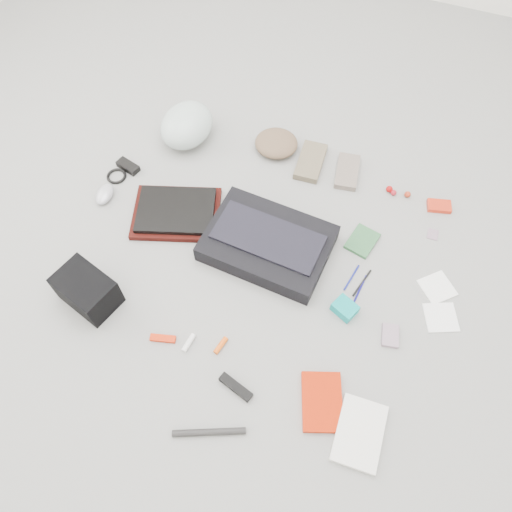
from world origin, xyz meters
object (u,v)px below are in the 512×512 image
(messenger_bag, at_px, (268,243))
(laptop, at_px, (176,210))
(bike_helmet, at_px, (187,125))
(accordion_wallet, at_px, (345,308))
(camera_bag, at_px, (87,290))
(book_red, at_px, (322,402))

(messenger_bag, relative_size, laptop, 1.52)
(bike_helmet, height_order, accordion_wallet, bike_helmet)
(laptop, relative_size, accordion_wallet, 3.68)
(camera_bag, height_order, book_red, camera_bag)
(messenger_bag, distance_m, accordion_wallet, 0.40)
(messenger_bag, distance_m, bike_helmet, 0.71)
(camera_bag, xyz_separation_m, book_red, (0.94, -0.06, -0.06))
(book_red, bearing_deg, bike_helmet, 115.01)
(laptop, relative_size, camera_bag, 1.49)
(messenger_bag, distance_m, camera_bag, 0.71)
(laptop, height_order, camera_bag, camera_bag)
(messenger_bag, bearing_deg, bike_helmet, 145.67)
(messenger_bag, bearing_deg, accordion_wallet, -19.18)
(messenger_bag, xyz_separation_m, accordion_wallet, (0.37, -0.15, -0.02))
(camera_bag, bearing_deg, bike_helmet, 106.89)
(accordion_wallet, bearing_deg, book_red, -62.24)
(laptop, distance_m, camera_bag, 0.49)
(laptop, bearing_deg, accordion_wallet, -31.09)
(messenger_bag, height_order, camera_bag, camera_bag)
(bike_helmet, height_order, book_red, bike_helmet)
(book_red, bearing_deg, camera_bag, 156.38)
(bike_helmet, relative_size, camera_bag, 1.29)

